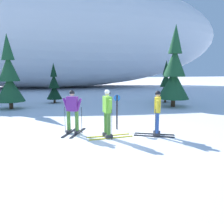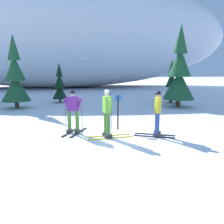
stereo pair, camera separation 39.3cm
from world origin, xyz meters
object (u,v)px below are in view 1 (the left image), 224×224
(pine_tree_far_right, at_px, (172,82))
(trail_marker_post, at_px, (117,110))
(pine_tree_left, at_px, (9,78))
(skier_yellow_jacket, at_px, (157,112))
(pine_tree_center_right, at_px, (174,73))
(pine_tree_right, at_px, (166,85))
(skier_purple_jacket, at_px, (73,111))
(pine_tree_center_left, at_px, (54,86))
(skier_lime_jacket, at_px, (107,112))

(pine_tree_far_right, xyz_separation_m, trail_marker_post, (-7.30, -9.75, -0.58))
(pine_tree_left, height_order, trail_marker_post, pine_tree_left)
(skier_yellow_jacket, bearing_deg, trail_marker_post, 133.91)
(pine_tree_center_right, height_order, pine_tree_right, pine_tree_center_right)
(skier_purple_jacket, xyz_separation_m, pine_tree_left, (-3.54, 7.28, 1.07))
(skier_purple_jacket, xyz_separation_m, trail_marker_post, (1.92, 0.31, -0.08))
(pine_tree_center_left, xyz_separation_m, trail_marker_post, (2.68, -9.21, -0.41))
(pine_tree_left, height_order, pine_tree_right, pine_tree_left)
(skier_yellow_jacket, height_order, pine_tree_far_right, pine_tree_far_right)
(pine_tree_left, distance_m, pine_tree_right, 11.23)
(pine_tree_left, bearing_deg, pine_tree_far_right, 12.26)
(skier_purple_jacket, distance_m, pine_tree_far_right, 13.65)
(pine_tree_center_right, bearing_deg, trail_marker_post, -134.22)
(skier_purple_jacket, xyz_separation_m, pine_tree_center_left, (-0.76, 9.52, 0.33))
(pine_tree_center_left, relative_size, pine_tree_far_right, 0.88)
(pine_tree_center_right, distance_m, trail_marker_post, 7.79)
(skier_lime_jacket, relative_size, trail_marker_post, 1.22)
(skier_yellow_jacket, xyz_separation_m, skier_lime_jacket, (-1.95, 0.18, 0.04))
(pine_tree_center_left, xyz_separation_m, pine_tree_far_right, (9.98, 0.53, 0.17))
(pine_tree_right, bearing_deg, pine_tree_left, -176.70)
(skier_yellow_jacket, height_order, skier_lime_jacket, skier_lime_jacket)
(pine_tree_right, xyz_separation_m, pine_tree_far_right, (1.57, 2.13, 0.08))
(skier_yellow_jacket, height_order, skier_purple_jacket, skier_yellow_jacket)
(pine_tree_center_left, bearing_deg, skier_lime_jacket, -78.99)
(skier_yellow_jacket, bearing_deg, skier_purple_jacket, 162.11)
(skier_lime_jacket, distance_m, pine_tree_left, 9.51)
(pine_tree_center_right, relative_size, trail_marker_post, 3.61)
(pine_tree_left, height_order, pine_tree_center_left, pine_tree_left)
(pine_tree_left, bearing_deg, skier_purple_jacket, -64.06)
(pine_tree_right, height_order, trail_marker_post, pine_tree_right)
(skier_yellow_jacket, xyz_separation_m, skier_purple_jacket, (-3.21, 1.04, -0.00))
(pine_tree_left, height_order, pine_tree_far_right, pine_tree_left)
(pine_tree_center_left, relative_size, pine_tree_center_right, 0.55)
(pine_tree_left, relative_size, pine_tree_center_right, 0.87)
(pine_tree_right, bearing_deg, trail_marker_post, -126.95)
(pine_tree_center_right, bearing_deg, pine_tree_right, 79.63)
(skier_lime_jacket, relative_size, pine_tree_far_right, 0.54)
(pine_tree_left, xyz_separation_m, trail_marker_post, (5.46, -6.97, -1.15))
(pine_tree_left, bearing_deg, pine_tree_right, 3.30)
(skier_purple_jacket, xyz_separation_m, pine_tree_far_right, (9.22, 10.05, 0.49))
(pine_tree_left, bearing_deg, skier_yellow_jacket, -50.92)
(skier_yellow_jacket, distance_m, pine_tree_left, 10.77)
(pine_tree_right, xyz_separation_m, trail_marker_post, (-5.73, -7.62, -0.50))
(skier_yellow_jacket, xyz_separation_m, pine_tree_left, (-6.75, 8.32, 1.07))
(skier_purple_jacket, relative_size, pine_tree_left, 0.37)
(pine_tree_center_left, distance_m, pine_tree_right, 8.56)
(skier_lime_jacket, bearing_deg, pine_tree_center_left, 101.01)
(skier_lime_jacket, height_order, trail_marker_post, skier_lime_jacket)
(skier_purple_jacket, bearing_deg, pine_tree_center_right, 38.58)
(pine_tree_right, distance_m, pine_tree_far_right, 2.65)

